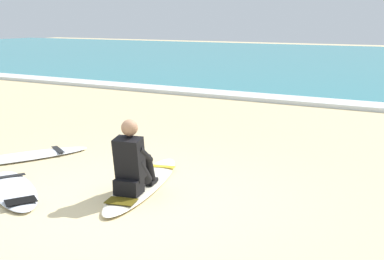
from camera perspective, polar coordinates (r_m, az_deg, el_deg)
ground_plane at (r=6.00m, az=-7.91°, el=-8.84°), size 80.00×80.00×0.00m
sea at (r=26.70m, az=21.58°, el=7.55°), size 80.00×28.00×0.10m
breaking_foam at (r=13.31m, az=13.72°, el=3.36°), size 80.00×0.90×0.11m
surfboard_main at (r=6.61m, az=-5.81°, el=-6.35°), size 1.09×2.48×0.08m
surfer_seated at (r=6.13m, az=-7.14°, el=-4.01°), size 0.46×0.75×0.95m
surfboard_spare_near at (r=6.76m, az=-20.55°, el=-6.69°), size 1.76×1.37×0.08m
surfboard_spare_far at (r=8.28m, az=-19.97°, el=-3.06°), size 1.59×2.24×0.08m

